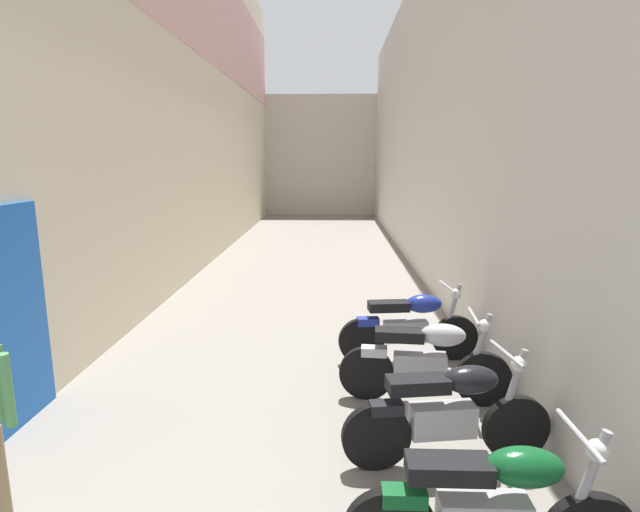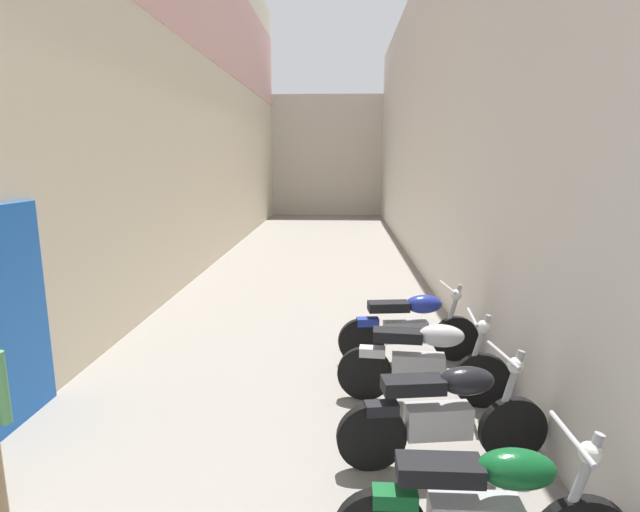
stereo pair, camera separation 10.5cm
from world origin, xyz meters
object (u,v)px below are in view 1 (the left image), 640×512
Objects in this scene: motorcycle_fourth at (449,411)px; motorcycle_fifth at (426,359)px; motorcycle_sixth at (410,325)px; motorcycle_third at (493,507)px.

motorcycle_fourth and motorcycle_fifth have the same top height.
motorcycle_fourth is 1.00× the size of motorcycle_sixth.
motorcycle_fifth is at bearing -90.00° from motorcycle_sixth.
motorcycle_third is 1.00× the size of motorcycle_sixth.
motorcycle_sixth is (-0.00, 3.43, 0.00)m from motorcycle_third.
motorcycle_fourth is 1.12m from motorcycle_fifth.
motorcycle_fifth is at bearing 90.00° from motorcycle_third.
motorcycle_sixth is at bearing 90.00° from motorcycle_fourth.
motorcycle_third is 1.00× the size of motorcycle_fifth.
motorcycle_third is 2.31m from motorcycle_fifth.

